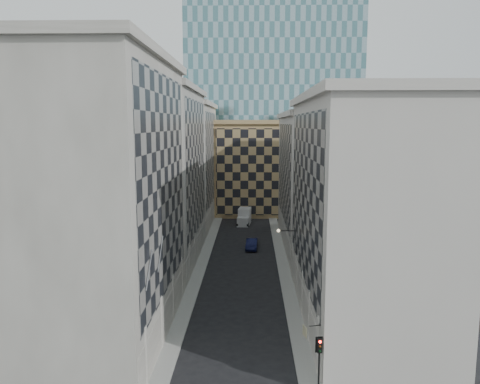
# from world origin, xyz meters

# --- Properties ---
(sidewalk_west) EXTENTS (1.50, 100.00, 0.15)m
(sidewalk_west) POSITION_xyz_m (-5.25, 30.00, 0.07)
(sidewalk_west) COLOR gray
(sidewalk_west) RESTS_ON ground
(sidewalk_east) EXTENTS (1.50, 100.00, 0.15)m
(sidewalk_east) POSITION_xyz_m (5.25, 30.00, 0.07)
(sidewalk_east) COLOR gray
(sidewalk_east) RESTS_ON ground
(bldg_left_a) EXTENTS (10.80, 22.80, 23.70)m
(bldg_left_a) POSITION_xyz_m (-10.88, 11.00, 11.82)
(bldg_left_a) COLOR gray
(bldg_left_a) RESTS_ON ground
(bldg_left_b) EXTENTS (10.80, 22.80, 22.70)m
(bldg_left_b) POSITION_xyz_m (-10.88, 33.00, 11.32)
(bldg_left_b) COLOR gray
(bldg_left_b) RESTS_ON ground
(bldg_left_c) EXTENTS (10.80, 22.80, 21.70)m
(bldg_left_c) POSITION_xyz_m (-10.88, 55.00, 10.83)
(bldg_left_c) COLOR gray
(bldg_left_c) RESTS_ON ground
(bldg_right_a) EXTENTS (10.80, 26.80, 20.70)m
(bldg_right_a) POSITION_xyz_m (10.88, 15.00, 10.32)
(bldg_right_a) COLOR beige
(bldg_right_a) RESTS_ON ground
(bldg_right_b) EXTENTS (10.80, 28.80, 19.70)m
(bldg_right_b) POSITION_xyz_m (10.89, 42.00, 9.85)
(bldg_right_b) COLOR beige
(bldg_right_b) RESTS_ON ground
(tan_block) EXTENTS (16.80, 14.80, 18.80)m
(tan_block) POSITION_xyz_m (2.00, 67.90, 9.44)
(tan_block) COLOR tan
(tan_block) RESTS_ON ground
(church_tower) EXTENTS (7.20, 7.20, 51.50)m
(church_tower) POSITION_xyz_m (0.00, 82.00, 26.95)
(church_tower) COLOR #322D27
(church_tower) RESTS_ON ground
(flagpoles_left) EXTENTS (0.10, 6.33, 2.33)m
(flagpoles_left) POSITION_xyz_m (-5.90, 6.00, 8.00)
(flagpoles_left) COLOR gray
(flagpoles_left) RESTS_ON ground
(bracket_lamp) EXTENTS (1.98, 0.36, 0.36)m
(bracket_lamp) POSITION_xyz_m (4.38, 24.00, 6.20)
(bracket_lamp) COLOR black
(bracket_lamp) RESTS_ON ground
(traffic_light) EXTENTS (0.49, 0.43, 3.88)m
(traffic_light) POSITION_xyz_m (5.72, 2.09, 2.93)
(traffic_light) COLOR black
(traffic_light) RESTS_ON sidewalk_east
(box_truck) EXTENTS (2.62, 5.37, 2.84)m
(box_truck) POSITION_xyz_m (-0.15, 56.10, 1.24)
(box_truck) COLOR silver
(box_truck) RESTS_ON ground
(dark_car) EXTENTS (1.84, 4.63, 1.50)m
(dark_car) POSITION_xyz_m (1.22, 39.01, 0.75)
(dark_car) COLOR #0E1236
(dark_car) RESTS_ON ground
(shop_sign) EXTENTS (1.24, 0.74, 0.83)m
(shop_sign) POSITION_xyz_m (4.96, 3.51, 3.83)
(shop_sign) COLOR black
(shop_sign) RESTS_ON ground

